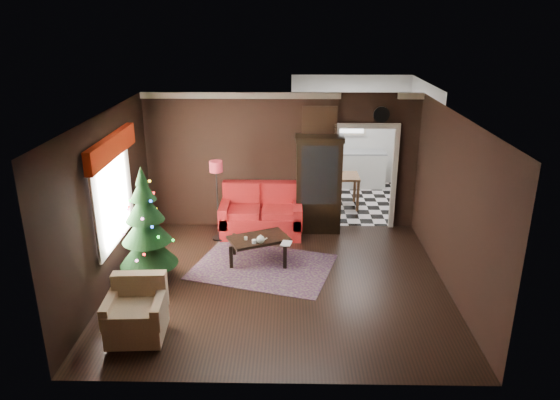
{
  "coord_description": "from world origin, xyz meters",
  "views": [
    {
      "loc": [
        0.16,
        -7.7,
        4.26
      ],
      "look_at": [
        0.0,
        0.9,
        1.15
      ],
      "focal_mm": 33.4,
      "sensor_mm": 36.0,
      "label": 1
    }
  ],
  "objects_px": {
    "christmas_tree": "(146,224)",
    "wall_clock": "(381,114)",
    "floor_lamp": "(217,201)",
    "armchair": "(136,309)",
    "loveseat": "(261,211)",
    "kitchen_table": "(343,191)",
    "coffee_table": "(259,249)",
    "teapot": "(261,239)",
    "curio_cabinet": "(318,186)"
  },
  "relations": [
    {
      "from": "floor_lamp",
      "to": "armchair",
      "type": "bearing_deg",
      "value": -101.78
    },
    {
      "from": "floor_lamp",
      "to": "wall_clock",
      "type": "distance_m",
      "value": 3.61
    },
    {
      "from": "teapot",
      "to": "kitchen_table",
      "type": "bearing_deg",
      "value": 61.24
    },
    {
      "from": "teapot",
      "to": "armchair",
      "type": "bearing_deg",
      "value": -126.42
    },
    {
      "from": "armchair",
      "to": "wall_clock",
      "type": "bearing_deg",
      "value": 42.89
    },
    {
      "from": "loveseat",
      "to": "wall_clock",
      "type": "distance_m",
      "value": 3.04
    },
    {
      "from": "coffee_table",
      "to": "teapot",
      "type": "xyz_separation_m",
      "value": [
        0.05,
        -0.25,
        0.31
      ]
    },
    {
      "from": "armchair",
      "to": "christmas_tree",
      "type": "bearing_deg",
      "value": 94.77
    },
    {
      "from": "kitchen_table",
      "to": "teapot",
      "type": "bearing_deg",
      "value": -118.76
    },
    {
      "from": "curio_cabinet",
      "to": "christmas_tree",
      "type": "relative_size",
      "value": 1.05
    },
    {
      "from": "armchair",
      "to": "floor_lamp",
      "type": "bearing_deg",
      "value": 74.76
    },
    {
      "from": "christmas_tree",
      "to": "teapot",
      "type": "height_order",
      "value": "christmas_tree"
    },
    {
      "from": "christmas_tree",
      "to": "coffee_table",
      "type": "bearing_deg",
      "value": 23.91
    },
    {
      "from": "curio_cabinet",
      "to": "floor_lamp",
      "type": "relative_size",
      "value": 1.19
    },
    {
      "from": "armchair",
      "to": "wall_clock",
      "type": "distance_m",
      "value": 5.92
    },
    {
      "from": "armchair",
      "to": "coffee_table",
      "type": "distance_m",
      "value": 2.85
    },
    {
      "from": "floor_lamp",
      "to": "armchair",
      "type": "xyz_separation_m",
      "value": [
        -0.69,
        -3.31,
        -0.37
      ]
    },
    {
      "from": "curio_cabinet",
      "to": "kitchen_table",
      "type": "relative_size",
      "value": 2.53
    },
    {
      "from": "floor_lamp",
      "to": "wall_clock",
      "type": "relative_size",
      "value": 4.98
    },
    {
      "from": "armchair",
      "to": "kitchen_table",
      "type": "xyz_separation_m",
      "value": [
        3.32,
        5.3,
        -0.09
      ]
    },
    {
      "from": "wall_clock",
      "to": "teapot",
      "type": "bearing_deg",
      "value": -140.14
    },
    {
      "from": "wall_clock",
      "to": "kitchen_table",
      "type": "bearing_deg",
      "value": 113.75
    },
    {
      "from": "christmas_tree",
      "to": "wall_clock",
      "type": "distance_m",
      "value": 4.95
    },
    {
      "from": "teapot",
      "to": "wall_clock",
      "type": "relative_size",
      "value": 0.51
    },
    {
      "from": "floor_lamp",
      "to": "coffee_table",
      "type": "relative_size",
      "value": 1.55
    },
    {
      "from": "floor_lamp",
      "to": "coffee_table",
      "type": "height_order",
      "value": "floor_lamp"
    },
    {
      "from": "coffee_table",
      "to": "armchair",
      "type": "bearing_deg",
      "value": -122.7
    },
    {
      "from": "loveseat",
      "to": "curio_cabinet",
      "type": "relative_size",
      "value": 0.89
    },
    {
      "from": "loveseat",
      "to": "kitchen_table",
      "type": "relative_size",
      "value": 2.27
    },
    {
      "from": "coffee_table",
      "to": "kitchen_table",
      "type": "xyz_separation_m",
      "value": [
        1.78,
        2.91,
        0.13
      ]
    },
    {
      "from": "armchair",
      "to": "teapot",
      "type": "distance_m",
      "value": 2.67
    },
    {
      "from": "teapot",
      "to": "floor_lamp",
      "type": "bearing_deg",
      "value": 127.46
    },
    {
      "from": "loveseat",
      "to": "coffee_table",
      "type": "bearing_deg",
      "value": -89.03
    },
    {
      "from": "floor_lamp",
      "to": "christmas_tree",
      "type": "height_order",
      "value": "christmas_tree"
    },
    {
      "from": "kitchen_table",
      "to": "armchair",
      "type": "bearing_deg",
      "value": -122.02
    },
    {
      "from": "teapot",
      "to": "loveseat",
      "type": "bearing_deg",
      "value": 92.62
    },
    {
      "from": "loveseat",
      "to": "kitchen_table",
      "type": "xyz_separation_m",
      "value": [
        1.8,
        1.65,
        -0.12
      ]
    },
    {
      "from": "christmas_tree",
      "to": "wall_clock",
      "type": "relative_size",
      "value": 5.66
    },
    {
      "from": "christmas_tree",
      "to": "armchair",
      "type": "height_order",
      "value": "christmas_tree"
    },
    {
      "from": "armchair",
      "to": "wall_clock",
      "type": "height_order",
      "value": "wall_clock"
    },
    {
      "from": "coffee_table",
      "to": "wall_clock",
      "type": "relative_size",
      "value": 3.21
    },
    {
      "from": "loveseat",
      "to": "teapot",
      "type": "bearing_deg",
      "value": -87.38
    },
    {
      "from": "armchair",
      "to": "wall_clock",
      "type": "xyz_separation_m",
      "value": [
        3.87,
        4.05,
        1.92
      ]
    },
    {
      "from": "coffee_table",
      "to": "curio_cabinet",
      "type": "bearing_deg",
      "value": 52.64
    },
    {
      "from": "armchair",
      "to": "teapot",
      "type": "xyz_separation_m",
      "value": [
        1.58,
        2.15,
        0.09
      ]
    },
    {
      "from": "armchair",
      "to": "kitchen_table",
      "type": "relative_size",
      "value": 1.08
    },
    {
      "from": "floor_lamp",
      "to": "loveseat",
      "type": "bearing_deg",
      "value": 22.3
    },
    {
      "from": "loveseat",
      "to": "floor_lamp",
      "type": "distance_m",
      "value": 0.95
    },
    {
      "from": "christmas_tree",
      "to": "teapot",
      "type": "bearing_deg",
      "value": 16.5
    },
    {
      "from": "christmas_tree",
      "to": "teapot",
      "type": "relative_size",
      "value": 11.17
    }
  ]
}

